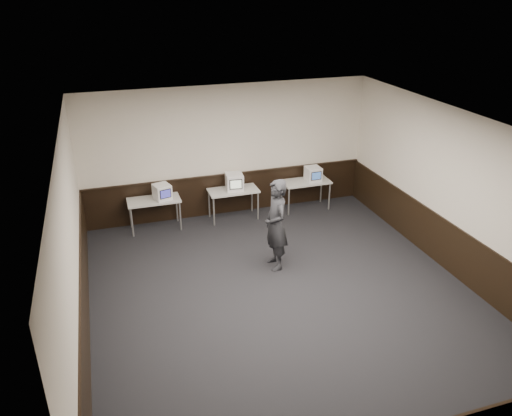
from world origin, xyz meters
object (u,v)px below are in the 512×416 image
Objects in this scene: desk_left at (154,202)px; emac_left at (162,192)px; emac_center at (234,182)px; person at (276,225)px; desk_center at (233,193)px; emac_right at (313,174)px; desk_right at (306,184)px.

emac_left is at bearing -11.64° from desk_left.
person reaches higher than emac_center.
emac_left is at bearing -178.58° from desk_center.
desk_left is 0.64× the size of person.
emac_right is 3.05m from person.
emac_center is at bearing -5.50° from desk_center.
emac_left is 0.24× the size of person.
emac_center is 1.19× the size of emac_right.
emac_right reaches higher than emac_left.
emac_left reaches higher than desk_right.
desk_right is at bearing 167.72° from emac_right.
person reaches higher than desk_left.
emac_center is (1.93, -0.00, 0.27)m from desk_left.
desk_right is 0.64× the size of person.
emac_left is (0.20, -0.04, 0.25)m from desk_left.
emac_left is 1.73m from emac_center.
emac_center is 2.04m from emac_right.
emac_right reaches higher than desk_right.
desk_left is 2.55× the size of emac_center.
desk_left is at bearing -140.66° from person.
person reaches higher than emac_left.
emac_center is at bearing 178.30° from emac_right.
desk_center is 1.72m from emac_left.
desk_right is (3.80, 0.00, 0.00)m from desk_left.
desk_right is 0.30m from emac_right.
desk_center is at bearing 178.23° from emac_right.
desk_right is 3.61m from emac_left.
desk_left is 2.62× the size of emac_left.
emac_center is 0.25× the size of person.
person is (0.17, -2.45, -0.01)m from emac_center.
desk_left is 3.80m from desk_right.
emac_left reaches higher than desk_left.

